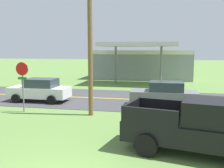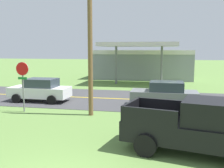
{
  "view_description": "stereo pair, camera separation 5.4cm",
  "coord_description": "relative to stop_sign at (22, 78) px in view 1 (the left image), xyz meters",
  "views": [
    {
      "loc": [
        2.8,
        -5.68,
        3.66
      ],
      "look_at": [
        0.0,
        8.0,
        1.8
      ],
      "focal_mm": 41.47,
      "sensor_mm": 36.0,
      "label": 1
    },
    {
      "loc": [
        2.85,
        -5.67,
        3.66
      ],
      "look_at": [
        0.0,
        8.0,
        1.8
      ],
      "focal_mm": 41.47,
      "sensor_mm": 36.0,
      "label": 2
    }
  ],
  "objects": [
    {
      "name": "road_asphalt",
      "position": [
        5.34,
        5.03,
        -2.02
      ],
      "size": [
        140.0,
        8.0,
        0.02
      ],
      "primitive_type": "cube",
      "color": "#3D3D3F",
      "rests_on": "ground"
    },
    {
      "name": "utility_pole",
      "position": [
        4.13,
        0.02,
        2.8
      ],
      "size": [
        1.68,
        0.26,
        9.11
      ],
      "color": "brown",
      "rests_on": "ground"
    },
    {
      "name": "stop_sign",
      "position": [
        0.0,
        0.0,
        0.0
      ],
      "size": [
        0.8,
        0.08,
        2.95
      ],
      "color": "slate",
      "rests_on": "ground"
    },
    {
      "name": "car_grey_mid_lane",
      "position": [
        8.16,
        3.03,
        -1.2
      ],
      "size": [
        4.2,
        2.0,
        1.64
      ],
      "color": "slate",
      "rests_on": "ground"
    },
    {
      "name": "gas_station",
      "position": [
        5.35,
        19.33,
        -0.08
      ],
      "size": [
        12.0,
        11.5,
        4.4
      ],
      "color": "gray",
      "rests_on": "ground"
    },
    {
      "name": "road_centre_line",
      "position": [
        5.34,
        5.03,
        -2.0
      ],
      "size": [
        126.0,
        0.2,
        0.01
      ],
      "primitive_type": "cube",
      "color": "gold",
      "rests_on": "road_asphalt"
    },
    {
      "name": "pickup_black_parked_on_lawn",
      "position": [
        9.43,
        -4.44,
        -1.06
      ],
      "size": [
        5.49,
        3.03,
        1.96
      ],
      "color": "black",
      "rests_on": "ground"
    },
    {
      "name": "car_white_far_lane",
      "position": [
        -0.48,
        3.03,
        -1.2
      ],
      "size": [
        4.2,
        2.0,
        1.64
      ],
      "color": "silver",
      "rests_on": "ground"
    }
  ]
}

